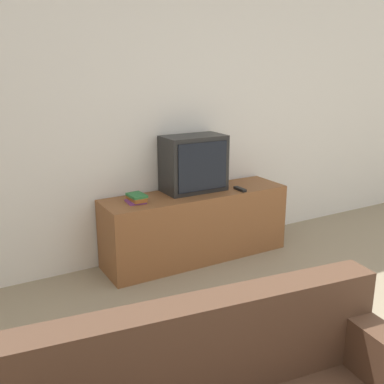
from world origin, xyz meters
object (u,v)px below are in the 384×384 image
(tv_stand, at_px, (196,225))
(book_stack, at_px, (136,198))
(television, at_px, (194,163))
(remote_on_stand, at_px, (240,189))

(tv_stand, bearing_deg, book_stack, -179.88)
(book_stack, bearing_deg, television, 7.08)
(tv_stand, relative_size, television, 3.08)
(tv_stand, distance_m, book_stack, 0.69)
(book_stack, bearing_deg, remote_on_stand, -7.89)
(tv_stand, bearing_deg, remote_on_stand, -19.31)
(television, distance_m, remote_on_stand, 0.50)
(remote_on_stand, bearing_deg, tv_stand, 160.69)
(television, xyz_separation_m, remote_on_stand, (0.38, -0.21, -0.24))
(tv_stand, bearing_deg, television, 77.11)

